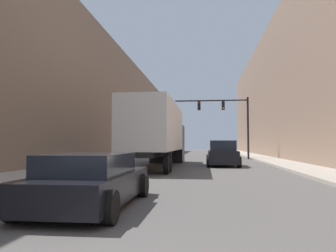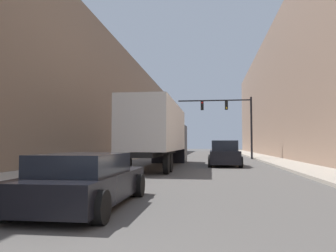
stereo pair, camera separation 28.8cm
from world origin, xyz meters
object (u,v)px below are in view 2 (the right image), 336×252
object	(u,v)px
semi_truck	(160,133)
traffic_signal_gantry	(233,115)
sedan_car	(85,181)
suv_car	(224,154)

from	to	relation	value
semi_truck	traffic_signal_gantry	bearing A→B (deg)	65.30
semi_truck	sedan_car	size ratio (longest dim) A/B	2.89
semi_truck	suv_car	xyz separation A→B (m)	(4.19, 1.32, -1.40)
suv_car	traffic_signal_gantry	distance (m)	11.24
semi_truck	suv_car	distance (m)	4.61
suv_car	semi_truck	bearing A→B (deg)	-162.49
sedan_car	suv_car	bearing A→B (deg)	75.78
sedan_car	suv_car	size ratio (longest dim) A/B	0.94
suv_car	sedan_car	bearing A→B (deg)	-104.22
traffic_signal_gantry	suv_car	bearing A→B (deg)	-96.95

